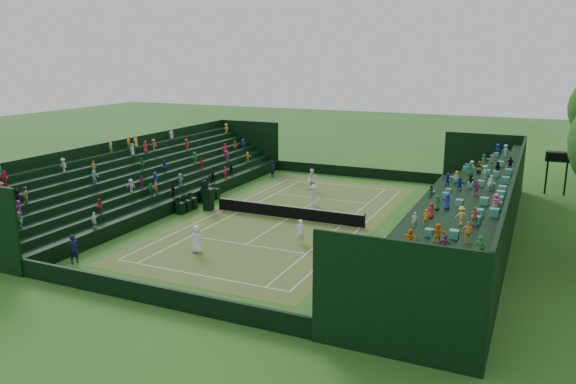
% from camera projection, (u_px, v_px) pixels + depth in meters
% --- Properties ---
extents(ground, '(160.00, 160.00, 0.00)m').
position_uv_depth(ground, '(288.00, 219.00, 40.93)').
color(ground, '#27601E').
rests_on(ground, ground).
extents(court_surface, '(12.97, 26.77, 0.01)m').
position_uv_depth(court_surface, '(288.00, 219.00, 40.93)').
color(court_surface, '#3C7828').
rests_on(court_surface, ground).
extents(perimeter_wall_north, '(17.17, 0.20, 1.00)m').
position_uv_depth(perimeter_wall_north, '(355.00, 172.00, 54.86)').
color(perimeter_wall_north, black).
rests_on(perimeter_wall_north, ground).
extents(perimeter_wall_south, '(17.17, 0.20, 1.00)m').
position_uv_depth(perimeter_wall_south, '(151.00, 294.00, 26.76)').
color(perimeter_wall_south, black).
rests_on(perimeter_wall_south, ground).
extents(perimeter_wall_east, '(0.20, 31.77, 1.00)m').
position_uv_depth(perimeter_wall_east, '(404.00, 226.00, 37.41)').
color(perimeter_wall_east, black).
rests_on(perimeter_wall_east, ground).
extents(perimeter_wall_west, '(0.20, 31.77, 1.00)m').
position_uv_depth(perimeter_wall_west, '(190.00, 200.00, 44.22)').
color(perimeter_wall_west, black).
rests_on(perimeter_wall_west, ground).
extents(north_grandstand, '(6.60, 32.00, 4.90)m').
position_uv_depth(north_grandstand, '(470.00, 219.00, 35.48)').
color(north_grandstand, black).
rests_on(north_grandstand, ground).
extents(south_grandstand, '(6.60, 32.00, 4.90)m').
position_uv_depth(south_grandstand, '(147.00, 182.00, 45.65)').
color(south_grandstand, black).
rests_on(south_grandstand, ground).
extents(tennis_net, '(11.67, 0.10, 1.06)m').
position_uv_depth(tennis_net, '(288.00, 212.00, 40.81)').
color(tennis_net, black).
rests_on(tennis_net, ground).
extents(scoreboard_tower, '(2.00, 1.00, 3.70)m').
position_uv_depth(scoreboard_tower, '(558.00, 158.00, 47.21)').
color(scoreboard_tower, black).
rests_on(scoreboard_tower, ground).
extents(umpire_chair, '(0.81, 0.81, 2.55)m').
position_uv_depth(umpire_chair, '(208.00, 197.00, 42.88)').
color(umpire_chair, black).
rests_on(umpire_chair, ground).
extents(courtside_chairs, '(0.58, 5.55, 1.26)m').
position_uv_depth(courtside_chairs, '(199.00, 200.00, 44.24)').
color(courtside_chairs, black).
rests_on(courtside_chairs, ground).
extents(player_near_west, '(0.86, 0.58, 1.72)m').
position_uv_depth(player_near_west, '(197.00, 239.00, 33.70)').
color(player_near_west, white).
rests_on(player_near_west, ground).
extents(player_near_east, '(0.68, 0.67, 1.58)m').
position_uv_depth(player_near_east, '(300.00, 231.00, 35.35)').
color(player_near_east, white).
rests_on(player_near_east, ground).
extents(player_far_west, '(1.06, 0.91, 1.91)m').
position_uv_depth(player_far_west, '(312.00, 180.00, 49.28)').
color(player_far_west, white).
rests_on(player_far_west, ground).
extents(player_far_east, '(1.24, 0.98, 1.69)m').
position_uv_depth(player_far_east, '(314.00, 195.00, 44.30)').
color(player_far_east, silver).
rests_on(player_far_east, ground).
extents(line_judge_north, '(0.46, 0.65, 1.67)m').
position_uv_depth(line_judge_north, '(273.00, 169.00, 54.58)').
color(line_judge_north, black).
rests_on(line_judge_north, ground).
extents(line_judge_south, '(0.59, 0.72, 1.70)m').
position_uv_depth(line_judge_south, '(74.00, 249.00, 31.95)').
color(line_judge_south, black).
rests_on(line_judge_south, ground).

